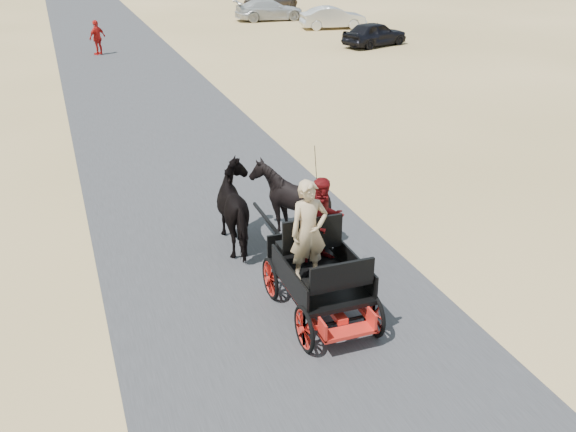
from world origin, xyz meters
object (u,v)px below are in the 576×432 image
object	(u,v)px
carriage	(319,296)
horse_left	(240,209)
car_c	(270,10)
car_b	(333,18)
car_a	(375,34)
pedestrian	(97,38)
car_d	(272,1)
horse_right	(290,201)

from	to	relation	value
carriage	horse_left	bearing A→B (deg)	100.39
car_c	car_b	bearing A→B (deg)	-148.89
horse_left	car_a	world-z (taller)	horse_left
pedestrian	car_c	bearing A→B (deg)	176.84
car_a	car_d	bearing A→B (deg)	-16.99
horse_right	car_a	distance (m)	23.75
horse_right	car_c	size ratio (longest dim) A/B	0.36
horse_left	car_c	world-z (taller)	horse_left
horse_left	car_c	distance (m)	33.52
car_c	horse_left	bearing A→B (deg)	163.51
pedestrian	car_c	distance (m)	14.94
horse_left	car_c	size ratio (longest dim) A/B	0.42
car_d	car_b	bearing A→B (deg)	151.11
horse_right	car_c	bearing A→B (deg)	-107.87
car_a	car_b	bearing A→B (deg)	-21.34
horse_right	car_a	world-z (taller)	horse_right
horse_right	pedestrian	distance (m)	22.99
carriage	pedestrian	xyz separation A→B (m)	(-1.45, 25.91, 0.50)
horse_left	car_a	bearing A→B (deg)	-123.73
horse_right	car_a	bearing A→B (deg)	-121.52
car_d	pedestrian	bearing A→B (deg)	101.30
car_b	car_d	xyz separation A→B (m)	(-0.70, 9.91, -0.03)
carriage	car_c	world-z (taller)	car_c
horse_left	car_a	distance (m)	24.34
car_d	car_a	bearing A→B (deg)	148.29
horse_left	car_c	xyz separation A→B (m)	(11.28, 31.57, -0.16)
car_b	car_c	bearing A→B (deg)	36.01
pedestrian	car_c	size ratio (longest dim) A/B	0.36
carriage	pedestrian	size ratio (longest dim) A/B	1.39
horse_left	car_d	distance (m)	38.89
horse_right	car_c	xyz separation A→B (m)	(10.18, 31.57, -0.16)
carriage	pedestrian	world-z (taller)	pedestrian
horse_right	car_b	xyz separation A→B (m)	(12.77, 26.68, -0.17)
horse_left	carriage	bearing A→B (deg)	100.39
car_a	car_d	world-z (taller)	car_a
car_b	pedestrian	bearing A→B (deg)	112.41
car_c	carriage	bearing A→B (deg)	165.93
horse_left	car_d	bearing A→B (deg)	-109.80
horse_left	car_b	world-z (taller)	horse_left
car_a	car_b	xyz separation A→B (m)	(0.35, 6.44, 0.02)
carriage	horse_left	world-z (taller)	horse_left
horse_right	car_d	xyz separation A→B (m)	(12.07, 36.59, -0.20)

